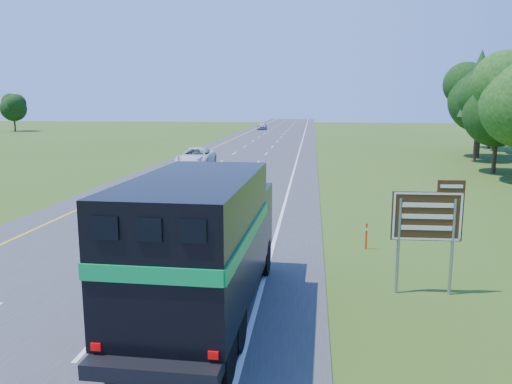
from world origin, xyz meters
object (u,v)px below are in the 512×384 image
horse_truck (203,242)px  exit_sign (428,221)px  white_suv (196,157)px  far_car (262,126)px

horse_truck → exit_sign: 6.73m
white_suv → exit_sign: exit_sign is taller
exit_sign → horse_truck: bearing=-159.8°
far_car → horse_truck: bearing=-83.0°
horse_truck → white_suv: bearing=105.1°
horse_truck → far_car: size_ratio=2.02×
white_suv → far_car: size_ratio=1.36×
white_suv → exit_sign: 32.24m
far_car → exit_sign: bearing=-79.0°
white_suv → far_car: white_suv is taller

